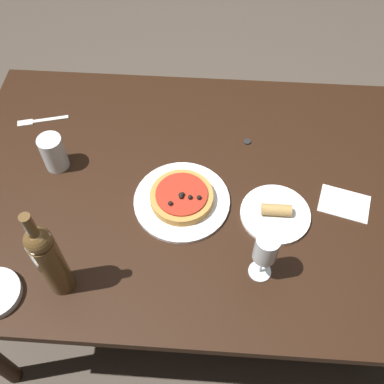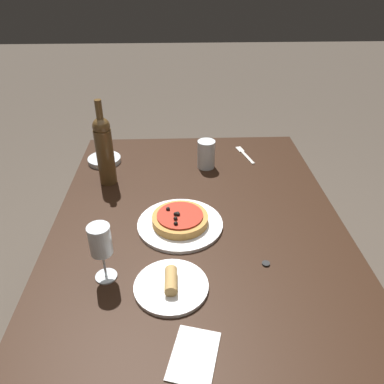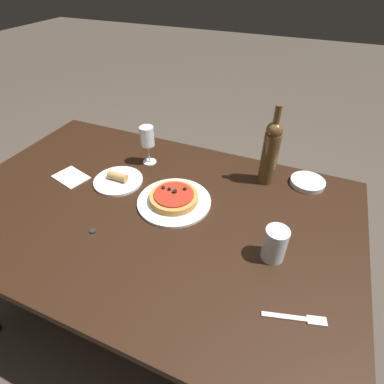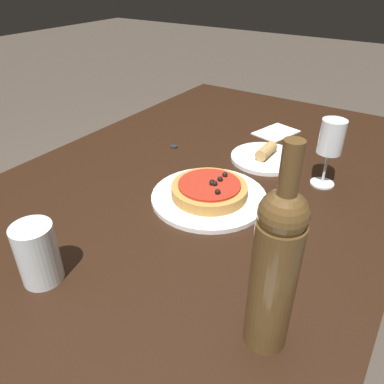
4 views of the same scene
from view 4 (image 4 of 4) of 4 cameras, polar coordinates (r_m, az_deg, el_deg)
ground_plane at (r=1.57m, az=1.45°, el=-22.67°), size 14.00×14.00×0.00m
dining_table at (r=1.09m, az=1.92°, el=-1.44°), size 1.60×1.01×0.76m
dinner_plate at (r=0.96m, az=2.62°, el=-0.77°), size 0.29×0.29×0.01m
pizza at (r=0.94m, az=2.67°, el=0.39°), size 0.19×0.19×0.05m
wine_glass at (r=1.03m, az=20.45°, el=7.46°), size 0.06×0.06×0.18m
wine_bottle at (r=0.55m, az=12.49°, el=-11.38°), size 0.07×0.07×0.35m
water_cup at (r=0.75m, az=-22.48°, el=-8.69°), size 0.08×0.08×0.12m
side_plate at (r=1.17m, az=11.15°, el=5.28°), size 0.21×0.21×0.05m
paper_napkin at (r=1.37m, az=12.67°, el=8.84°), size 0.17×0.14×0.00m
bottle_cap at (r=1.23m, az=-2.79°, el=6.93°), size 0.02×0.02×0.01m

